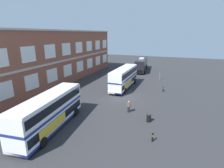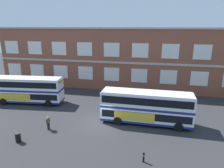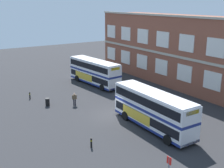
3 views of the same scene
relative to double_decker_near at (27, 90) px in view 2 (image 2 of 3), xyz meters
The scene contains 7 objects.
ground_plane 13.88m from the double_decker_near, 13.28° to the right, with size 120.00×120.00×0.00m, color #2B2B2D.
brick_terminal_building 19.34m from the double_decker_near, 42.37° to the left, with size 50.16×8.19×11.42m.
double_decker_near is the anchor object (origin of this frame).
double_decker_middle 18.76m from the double_decker_near, ahead, with size 11.02×2.94×4.07m.
waiting_passenger 10.47m from the double_decker_near, 44.04° to the right, with size 0.33×0.64×1.70m.
station_litter_bin 11.89m from the double_decker_near, 61.12° to the right, with size 0.60×0.60×1.03m.
safety_bollard_east 21.75m from the double_decker_near, 30.12° to the right, with size 0.19×0.19×0.95m.
Camera 2 is at (5.97, -21.73, 11.87)m, focal length 32.98 mm.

